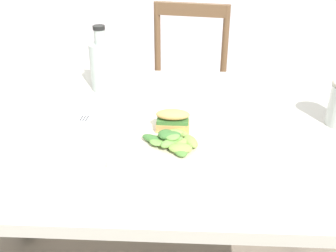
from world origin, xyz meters
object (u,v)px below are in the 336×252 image
Objects in this scene: sandwich_half_front at (173,120)px; fork_on_napkin at (78,129)px; bottle_cold_brew at (102,68)px; plate_lunch at (167,139)px; chair_wooden_far at (185,96)px; dining_table at (148,163)px.

sandwich_half_front is 0.25m from fork_on_napkin.
plate_lunch is at bearing -55.38° from bottle_cold_brew.
chair_wooden_far is 4.69× the size of fork_on_napkin.
fork_on_napkin is at bearing -92.56° from bottle_cold_brew.
chair_wooden_far reaches higher than plate_lunch.
fork_on_napkin reaches higher than dining_table.
fork_on_napkin is 0.89× the size of bottle_cold_brew.
plate_lunch reaches higher than fork_on_napkin.
dining_table is 0.17m from plate_lunch.
fork_on_napkin is at bearing 170.74° from plate_lunch.
dining_table is 6.81× the size of fork_on_napkin.
dining_table is at bearing -55.14° from bottle_cold_brew.
chair_wooden_far is at bearing 87.57° from plate_lunch.
chair_wooden_far is 0.95m from sandwich_half_front.
chair_wooden_far reaches higher than dining_table.
chair_wooden_far reaches higher than sandwich_half_front.
chair_wooden_far reaches higher than fork_on_napkin.
bottle_cold_brew is (-0.17, 0.24, 0.20)m from dining_table.
sandwich_half_front is at bearing -91.74° from chair_wooden_far.
plate_lunch is 1.41× the size of fork_on_napkin.
chair_wooden_far is 0.98m from plate_lunch.
dining_table is at bearing 146.42° from sandwich_half_front.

